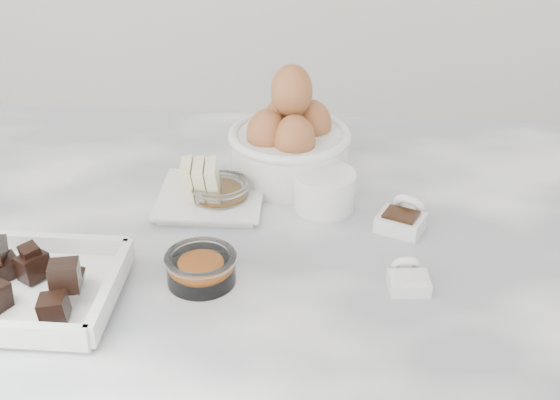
# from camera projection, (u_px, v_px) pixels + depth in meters

# --- Properties ---
(marble_slab) EXTENTS (1.20, 0.80, 0.04)m
(marble_slab) POSITION_uv_depth(u_px,v_px,m) (263.00, 250.00, 1.03)
(marble_slab) COLOR white
(marble_slab) RESTS_ON cabinet
(chocolate_dish) EXTENTS (0.24, 0.19, 0.06)m
(chocolate_dish) POSITION_uv_depth(u_px,v_px,m) (12.00, 281.00, 0.89)
(chocolate_dish) COLOR white
(chocolate_dish) RESTS_ON marble_slab
(butter_plate) EXTENTS (0.15, 0.15, 0.06)m
(butter_plate) POSITION_uv_depth(u_px,v_px,m) (209.00, 190.00, 1.09)
(butter_plate) COLOR white
(butter_plate) RESTS_ON marble_slab
(sugar_ramekin) EXTENTS (0.09, 0.09, 0.05)m
(sugar_ramekin) POSITION_uv_depth(u_px,v_px,m) (324.00, 189.00, 1.07)
(sugar_ramekin) COLOR white
(sugar_ramekin) RESTS_ON marble_slab
(egg_bowl) EXTENTS (0.18, 0.18, 0.17)m
(egg_bowl) POSITION_uv_depth(u_px,v_px,m) (290.00, 141.00, 1.14)
(egg_bowl) COLOR white
(egg_bowl) RESTS_ON marble_slab
(honey_bowl) EXTENTS (0.08, 0.08, 0.04)m
(honey_bowl) POSITION_uv_depth(u_px,v_px,m) (220.00, 193.00, 1.08)
(honey_bowl) COLOR white
(honey_bowl) RESTS_ON marble_slab
(zest_bowl) EXTENTS (0.09, 0.09, 0.04)m
(zest_bowl) POSITION_uv_depth(u_px,v_px,m) (201.00, 267.00, 0.92)
(zest_bowl) COLOR white
(zest_bowl) RESTS_ON marble_slab
(vanilla_spoon) EXTENTS (0.07, 0.09, 0.04)m
(vanilla_spoon) POSITION_uv_depth(u_px,v_px,m) (403.00, 218.00, 1.03)
(vanilla_spoon) COLOR white
(vanilla_spoon) RESTS_ON marble_slab
(salt_spoon) EXTENTS (0.05, 0.06, 0.04)m
(salt_spoon) POSITION_uv_depth(u_px,v_px,m) (408.00, 278.00, 0.92)
(salt_spoon) COLOR white
(salt_spoon) RESTS_ON marble_slab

